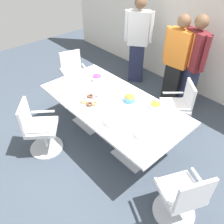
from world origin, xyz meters
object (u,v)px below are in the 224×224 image
(person_standing_0, at_px, (138,40))
(plate_stack, at_px, (142,134))
(office_chair_3, at_px, (39,130))
(person_standing_2, at_px, (192,63))
(office_chair_2, at_px, (74,76))
(office_chair_0, at_px, (181,198))
(snack_bowl_pretzels, at_px, (129,98))
(snack_bowl_candy_mix, at_px, (97,78))
(office_chair_1, at_px, (177,109))
(conference_table, at_px, (112,108))
(person_standing_1, at_px, (177,61))
(napkin_pile, at_px, (111,121))
(snack_bowl_chips_orange, at_px, (155,105))
(donut_platter, at_px, (91,100))

(person_standing_0, distance_m, plate_stack, 2.72)
(office_chair_3, height_order, person_standing_2, person_standing_2)
(plate_stack, bearing_deg, office_chair_3, -148.84)
(office_chair_2, distance_m, person_standing_0, 1.59)
(office_chair_0, relative_size, office_chair_2, 1.00)
(plate_stack, bearing_deg, snack_bowl_pretzels, 146.87)
(person_standing_0, xyz_separation_m, snack_bowl_candy_mix, (0.41, -1.49, -0.18))
(office_chair_1, bearing_deg, office_chair_3, 103.37)
(person_standing_0, bearing_deg, conference_table, 85.58)
(person_standing_1, distance_m, person_standing_2, 0.28)
(conference_table, relative_size, person_standing_2, 1.32)
(office_chair_0, relative_size, snack_bowl_pretzels, 4.91)
(snack_bowl_candy_mix, xyz_separation_m, napkin_pile, (1.02, -0.59, -0.03))
(snack_bowl_chips_orange, distance_m, plate_stack, 0.66)
(person_standing_1, relative_size, donut_platter, 5.58)
(person_standing_0, distance_m, snack_bowl_candy_mix, 1.56)
(office_chair_1, bearing_deg, conference_table, 103.28)
(snack_bowl_pretzels, xyz_separation_m, donut_platter, (-0.39, -0.47, -0.03))
(snack_bowl_candy_mix, bearing_deg, office_chair_3, -85.24)
(conference_table, distance_m, person_standing_1, 1.64)
(office_chair_1, distance_m, snack_bowl_candy_mix, 1.52)
(office_chair_0, relative_size, office_chair_3, 1.00)
(snack_bowl_chips_orange, xyz_separation_m, donut_platter, (-0.77, -0.63, -0.02))
(person_standing_0, bearing_deg, person_standing_2, 142.59)
(person_standing_0, bearing_deg, snack_bowl_chips_orange, 104.01)
(conference_table, height_order, snack_bowl_chips_orange, snack_bowl_chips_orange)
(office_chair_2, bearing_deg, office_chair_0, 94.09)
(office_chair_3, relative_size, plate_stack, 4.34)
(office_chair_3, height_order, snack_bowl_chips_orange, office_chair_3)
(person_standing_1, height_order, person_standing_2, person_standing_2)
(office_chair_0, xyz_separation_m, person_standing_2, (-1.32, 2.07, 0.55))
(person_standing_0, xyz_separation_m, plate_stack, (1.90, -1.94, -0.21))
(snack_bowl_chips_orange, bearing_deg, office_chair_0, -35.12)
(snack_bowl_candy_mix, xyz_separation_m, plate_stack, (1.49, -0.45, -0.03))
(office_chair_3, bearing_deg, person_standing_1, 115.29)
(conference_table, bearing_deg, office_chair_0, -12.60)
(snack_bowl_candy_mix, bearing_deg, person_standing_2, 56.70)
(person_standing_0, xyz_separation_m, napkin_pile, (1.44, -2.08, -0.21))
(office_chair_2, xyz_separation_m, plate_stack, (2.43, -0.56, 0.37))
(office_chair_1, relative_size, person_standing_1, 0.51)
(snack_bowl_pretzels, bearing_deg, person_standing_2, 84.82)
(conference_table, xyz_separation_m, snack_bowl_chips_orange, (0.54, 0.39, 0.17))
(person_standing_2, height_order, snack_bowl_candy_mix, person_standing_2)
(office_chair_3, xyz_separation_m, plate_stack, (1.38, 0.83, 0.37))
(snack_bowl_chips_orange, bearing_deg, napkin_pile, -104.26)
(conference_table, height_order, snack_bowl_candy_mix, snack_bowl_candy_mix)
(office_chair_1, relative_size, snack_bowl_candy_mix, 4.94)
(office_chair_2, relative_size, snack_bowl_chips_orange, 5.14)
(office_chair_1, bearing_deg, plate_stack, 143.39)
(conference_table, bearing_deg, plate_stack, -13.95)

